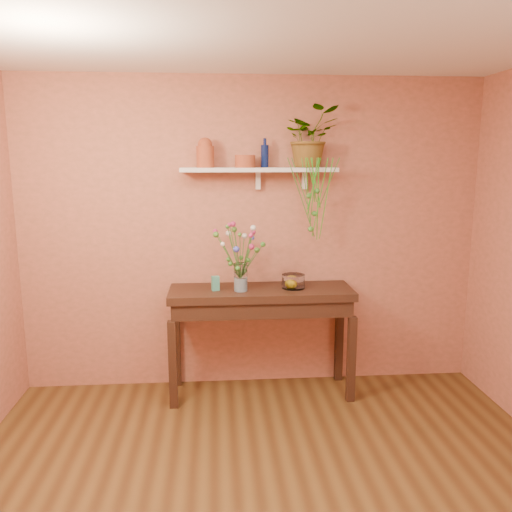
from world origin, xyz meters
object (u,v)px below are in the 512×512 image
sideboard (261,304)px  terracotta_jug (205,153)px  blue_bottle (265,156)px  bouquet (240,244)px  spider_plant (310,137)px  glass_bowl (293,282)px  glass_vase (241,279)px

sideboard → terracotta_jug: (-0.45, 0.12, 1.25)m
sideboard → blue_bottle: 1.25m
terracotta_jug → bouquet: 0.79m
bouquet → spider_plant: bearing=18.4°
spider_plant → glass_bowl: (-0.15, -0.15, -1.20)m
glass_vase → bouquet: size_ratio=0.51×
sideboard → bouquet: size_ratio=3.36×
sideboard → spider_plant: bearing=19.8°
sideboard → glass_bowl: (0.27, 0.00, 0.19)m
spider_plant → glass_bowl: spider_plant is taller
terracotta_jug → bouquet: terracotta_jug is taller
terracotta_jug → bouquet: bearing=-30.7°
terracotta_jug → glass_bowl: size_ratio=1.25×
sideboard → glass_bowl: size_ratio=7.93×
spider_plant → sideboard: bearing=-160.2°
glass_vase → spider_plant: bearing=19.6°
spider_plant → terracotta_jug: bearing=-177.7°
terracotta_jug → bouquet: size_ratio=0.53×
terracotta_jug → blue_bottle: bearing=5.8°
terracotta_jug → glass_bowl: bearing=-9.0°
bouquet → glass_bowl: bearing=6.0°
terracotta_jug → glass_vase: (0.28, -0.18, -1.02)m
blue_bottle → glass_vase: bearing=-134.0°
bouquet → sideboard: bearing=14.8°
glass_bowl → sideboard: bearing=-179.8°
spider_plant → bouquet: bearing=-161.6°
glass_vase → sideboard: bearing=18.9°
terracotta_jug → blue_bottle: terracotta_jug is taller
blue_bottle → spider_plant: size_ratio=0.48×
blue_bottle → bouquet: 0.77m
blue_bottle → spider_plant: spider_plant is taller
bouquet → glass_vase: bearing=-80.4°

